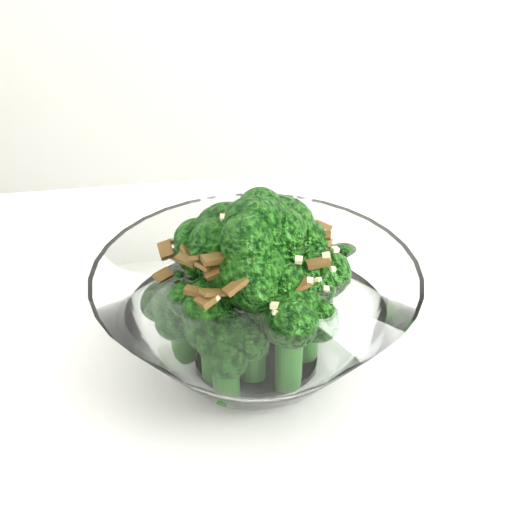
{
  "coord_description": "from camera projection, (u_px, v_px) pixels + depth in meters",
  "views": [
    {
      "loc": [
        -0.23,
        -0.21,
        1.07
      ],
      "look_at": [
        -0.26,
        0.15,
        0.84
      ],
      "focal_mm": 50.0,
      "sensor_mm": 36.0,
      "label": 1
    }
  ],
  "objects": [
    {
      "name": "broccoli_dish",
      "position": [
        256.0,
        305.0,
        0.45
      ],
      "size": [
        0.2,
        0.2,
        0.13
      ],
      "color": "white",
      "rests_on": "table"
    }
  ]
}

